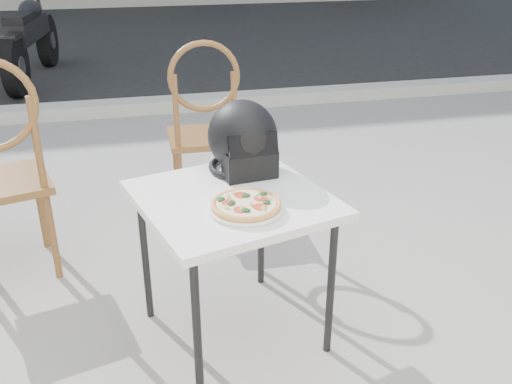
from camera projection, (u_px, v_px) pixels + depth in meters
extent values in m
plane|color=gray|center=(218.00, 277.00, 2.94)|extent=(80.00, 80.00, 0.00)
cube|color=black|center=(144.00, 39.00, 9.11)|extent=(30.00, 8.00, 0.00)
cube|color=#AAA99F|center=(166.00, 105.00, 5.56)|extent=(30.00, 0.25, 0.12)
cube|color=white|center=(232.00, 200.00, 2.27)|extent=(0.87, 0.87, 0.04)
cylinder|color=black|center=(197.00, 332.00, 2.05)|extent=(0.04, 0.04, 0.64)
cylinder|color=black|center=(331.00, 287.00, 2.30)|extent=(0.04, 0.04, 0.64)
cylinder|color=black|center=(145.00, 257.00, 2.52)|extent=(0.04, 0.04, 0.64)
cylinder|color=black|center=(261.00, 226.00, 2.77)|extent=(0.04, 0.04, 0.64)
cylinder|color=white|center=(246.00, 210.00, 2.14)|extent=(0.34, 0.34, 0.01)
torus|color=white|center=(246.00, 208.00, 2.14)|extent=(0.36, 0.36, 0.01)
cylinder|color=#DD9C50|center=(246.00, 205.00, 2.13)|extent=(0.30, 0.30, 0.01)
torus|color=#DD9C50|center=(246.00, 204.00, 2.13)|extent=(0.31, 0.31, 0.02)
cylinder|color=red|center=(246.00, 204.00, 2.13)|extent=(0.27, 0.27, 0.00)
cylinder|color=beige|center=(246.00, 203.00, 2.13)|extent=(0.26, 0.26, 0.00)
cylinder|color=red|center=(261.00, 198.00, 2.16)|extent=(0.06, 0.06, 0.00)
cylinder|color=red|center=(241.00, 195.00, 2.18)|extent=(0.06, 0.06, 0.00)
cylinder|color=red|center=(229.00, 202.00, 2.12)|extent=(0.06, 0.06, 0.00)
cylinder|color=red|center=(240.00, 210.00, 2.07)|extent=(0.06, 0.06, 0.00)
cylinder|color=red|center=(260.00, 207.00, 2.09)|extent=(0.06, 0.06, 0.00)
ellipsoid|color=#143915|center=(246.00, 195.00, 2.17)|extent=(0.04, 0.04, 0.01)
ellipsoid|color=#143915|center=(231.00, 203.00, 2.11)|extent=(0.05, 0.05, 0.01)
ellipsoid|color=#143915|center=(267.00, 202.00, 2.12)|extent=(0.04, 0.04, 0.01)
ellipsoid|color=#143915|center=(246.00, 210.00, 2.06)|extent=(0.05, 0.04, 0.01)
ellipsoid|color=#143915|center=(263.00, 194.00, 2.18)|extent=(0.04, 0.04, 0.01)
ellipsoid|color=#143915|center=(221.00, 199.00, 2.14)|extent=(0.04, 0.05, 0.01)
cylinder|color=#E0D989|center=(251.00, 204.00, 2.10)|extent=(0.02, 0.02, 0.02)
cylinder|color=#E0D989|center=(228.00, 196.00, 2.16)|extent=(0.02, 0.02, 0.02)
cylinder|color=#E0D989|center=(260.00, 197.00, 2.15)|extent=(0.02, 0.02, 0.02)
cylinder|color=#E0D989|center=(234.00, 192.00, 2.19)|extent=(0.02, 0.02, 0.02)
cylinder|color=#E0D989|center=(264.00, 208.00, 2.07)|extent=(0.02, 0.02, 0.02)
cylinder|color=#E0D989|center=(227.00, 207.00, 2.08)|extent=(0.02, 0.02, 0.02)
cylinder|color=#E0D989|center=(270.00, 198.00, 2.15)|extent=(0.02, 0.02, 0.02)
cylinder|color=#E0D989|center=(242.00, 208.00, 2.07)|extent=(0.02, 0.02, 0.02)
ellipsoid|color=black|center=(243.00, 136.00, 2.44)|extent=(0.33, 0.35, 0.31)
cube|color=black|center=(250.00, 164.00, 2.40)|extent=(0.23, 0.14, 0.12)
torus|color=black|center=(243.00, 166.00, 2.50)|extent=(0.34, 0.34, 0.03)
cube|color=black|center=(253.00, 145.00, 2.32)|extent=(0.21, 0.07, 0.10)
cube|color=brown|center=(203.00, 137.00, 3.50)|extent=(0.42, 0.42, 0.04)
cylinder|color=brown|center=(226.00, 161.00, 3.78)|extent=(0.03, 0.03, 0.46)
cylinder|color=brown|center=(176.00, 165.00, 3.71)|extent=(0.03, 0.03, 0.46)
cylinder|color=brown|center=(235.00, 181.00, 3.48)|extent=(0.03, 0.03, 0.46)
cylinder|color=brown|center=(181.00, 186.00, 3.42)|extent=(0.03, 0.03, 0.46)
cylinder|color=brown|center=(234.00, 109.00, 3.28)|extent=(0.03, 0.03, 0.44)
cylinder|color=brown|center=(176.00, 113.00, 3.22)|extent=(0.03, 0.03, 0.44)
torus|color=brown|center=(204.00, 77.00, 3.16)|extent=(0.41, 0.04, 0.41)
cube|color=brown|center=(1.00, 183.00, 2.80)|extent=(0.54, 0.54, 0.04)
cylinder|color=brown|center=(41.00, 208.00, 3.12)|extent=(0.04, 0.04, 0.49)
cylinder|color=brown|center=(53.00, 236.00, 2.84)|extent=(0.04, 0.04, 0.49)
cylinder|color=brown|center=(37.00, 145.00, 2.63)|extent=(0.04, 0.04, 0.46)
cylinder|color=black|center=(47.00, 41.00, 7.24)|extent=(0.20, 0.65, 0.64)
cylinder|color=gray|center=(47.00, 41.00, 7.24)|extent=(0.17, 0.23, 0.21)
cylinder|color=black|center=(15.00, 67.00, 5.90)|extent=(0.20, 0.65, 0.64)
cylinder|color=gray|center=(15.00, 67.00, 5.90)|extent=(0.17, 0.23, 0.21)
cube|color=black|center=(29.00, 29.00, 6.45)|extent=(0.33, 1.13, 0.23)
ellipsoid|color=black|center=(30.00, 10.00, 6.52)|extent=(0.29, 0.47, 0.24)
cube|color=black|center=(19.00, 18.00, 6.10)|extent=(0.28, 0.55, 0.08)
cylinder|color=gray|center=(42.00, 14.00, 7.02)|extent=(0.09, 0.34, 0.76)
cube|color=black|center=(11.00, 37.00, 5.79)|extent=(0.18, 0.25, 0.05)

